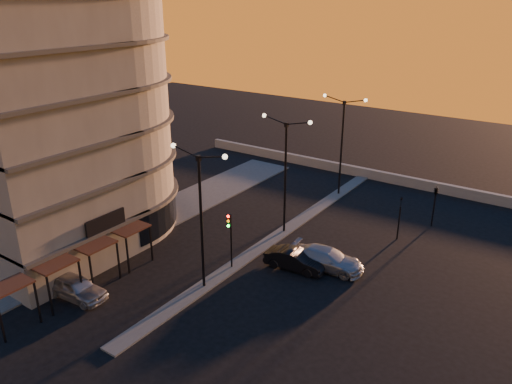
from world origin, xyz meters
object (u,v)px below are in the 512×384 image
Objects in this scene: car_sedan at (295,260)px; car_wagon at (327,259)px; traffic_light_main at (230,232)px; streetlamp_mid at (285,167)px; car_hatchback at (76,287)px.

car_wagon is at bearing -60.12° from car_sedan.
streetlamp_mid is at bearing 90.00° from traffic_light_main.
car_sedan is at bearing 119.98° from car_wagon.
streetlamp_mid is 8.01m from car_wagon.
car_hatchback reaches higher than car_sedan.
car_hatchback is 14.58m from car_sedan.
traffic_light_main is 0.98× the size of car_sedan.
streetlamp_mid is at bearing 32.99° from car_sedan.
streetlamp_mid is 7.63m from car_sedan.
streetlamp_mid is at bearing -25.96° from car_hatchback.
traffic_light_main is 7.07m from car_wagon.
traffic_light_main reaches higher than car_wagon.
car_wagon is at bearing -48.02° from car_hatchback.
streetlamp_mid is 2.24× the size of traffic_light_main.
traffic_light_main is 0.98× the size of car_hatchback.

